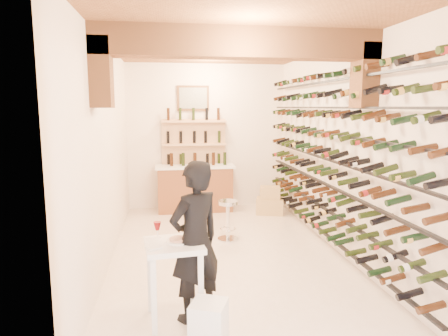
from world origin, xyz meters
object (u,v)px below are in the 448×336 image
Objects in this scene: back_counter at (195,187)px; person at (195,241)px; tasting_table at (174,256)px; white_stool at (209,322)px; crate_lower at (270,206)px; wine_rack at (324,153)px; chrome_barstool at (228,217)px.

person is at bearing -94.05° from back_counter.
tasting_table reaches higher than white_stool.
crate_lower is (1.79, 4.50, -0.03)m from white_stool.
wine_rack is at bearing -172.98° from person.
back_counter is 3.01× the size of crate_lower.
person reaches higher than chrome_barstool.
back_counter is 2.08m from chrome_barstool.
tasting_table is 0.60× the size of person.
back_counter is at bearing 162.63° from crate_lower.
tasting_table is at bearing -96.92° from back_counter.
white_stool is 3.03m from chrome_barstool.
white_stool is 4.84m from crate_lower.
chrome_barstool is at bearing -126.54° from crate_lower.
white_stool is at bearing -63.79° from tasting_table.
tasting_table is 4.56m from crate_lower.
white_stool is (0.32, -0.49, -0.50)m from tasting_table.
tasting_table is (-0.55, -4.50, 0.17)m from back_counter.
back_counter is 0.99× the size of person.
chrome_barstool is (0.41, -2.03, -0.13)m from back_counter.
tasting_table is 1.83× the size of crate_lower.
chrome_barstool is at bearing 62.06° from tasting_table.
chrome_barstool is (0.64, 2.95, 0.19)m from white_stool.
white_stool is 0.59× the size of chrome_barstool.
wine_rack is 10.09× the size of crate_lower.
back_counter is at bearing 124.66° from wine_rack.
crate_lower is at bearing -17.37° from back_counter.
person is 2.62m from chrome_barstool.
crate_lower is at bearing 68.34° from white_stool.
wine_rack is 13.96× the size of white_stool.
crate_lower is at bearing -148.85° from person.
tasting_table is 2.66m from chrome_barstool.
crate_lower is (1.14, 1.54, -0.23)m from chrome_barstool.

